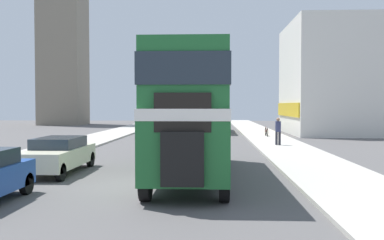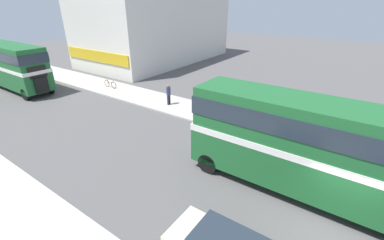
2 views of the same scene
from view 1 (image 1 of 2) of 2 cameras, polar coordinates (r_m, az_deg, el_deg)
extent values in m
plane|color=#565454|center=(14.35, -6.65, -8.66)|extent=(120.00, 120.00, 0.00)
cube|color=#B7B2A8|center=(14.84, 20.32, -8.19)|extent=(3.50, 120.00, 0.12)
cube|color=#1E602D|center=(15.89, 0.00, -2.63)|extent=(2.44, 10.04, 1.74)
cube|color=white|center=(15.84, 0.00, 1.07)|extent=(2.47, 10.09, 0.32)
cube|color=#1E602D|center=(15.87, 0.00, 5.07)|extent=(2.39, 9.84, 1.90)
cube|color=#232D38|center=(15.87, 0.00, 5.41)|extent=(2.47, 9.94, 0.85)
cube|color=black|center=(10.82, -1.30, -5.25)|extent=(1.10, 0.20, 1.39)
cube|color=black|center=(10.87, -1.25, 1.01)|extent=(1.47, 0.12, 1.01)
cylinder|color=black|center=(11.98, -6.19, -8.21)|extent=(0.28, 1.06, 1.06)
cylinder|color=black|center=(11.85, 4.31, -8.32)|extent=(0.28, 1.06, 1.06)
cylinder|color=black|center=(20.09, -2.53, -4.09)|extent=(0.28, 1.06, 1.06)
cylinder|color=black|center=(20.01, 3.66, -4.11)|extent=(0.28, 1.06, 1.06)
cube|color=#1E602D|center=(42.80, 1.58, 0.23)|extent=(2.54, 9.72, 1.70)
cube|color=white|center=(42.78, 1.58, 1.57)|extent=(2.57, 9.77, 0.31)
cube|color=#1E602D|center=(42.79, 1.58, 3.02)|extent=(2.49, 9.52, 1.86)
cube|color=#232D38|center=(42.79, 1.58, 3.15)|extent=(2.57, 9.62, 0.84)
cube|color=black|center=(37.84, 1.43, -0.13)|extent=(1.14, 0.20, 1.36)
cube|color=black|center=(37.96, 1.43, 1.62)|extent=(1.53, 0.12, 0.99)
cylinder|color=black|center=(38.86, -0.21, -1.16)|extent=(0.28, 1.06, 1.06)
cylinder|color=black|center=(38.81, 3.13, -1.17)|extent=(0.28, 1.06, 1.06)
cylinder|color=black|center=(46.77, 0.29, -0.64)|extent=(0.28, 1.06, 1.06)
cylinder|color=black|center=(46.73, 3.06, -0.64)|extent=(0.28, 1.06, 1.06)
cylinder|color=black|center=(13.75, -21.21, -7.90)|extent=(0.20, 0.64, 0.64)
cube|color=beige|center=(17.56, -17.47, -4.70)|extent=(1.74, 4.53, 0.69)
cube|color=#232D38|center=(17.68, -17.29, -2.87)|extent=(1.53, 2.36, 0.40)
cylinder|color=black|center=(16.23, -22.27, -6.42)|extent=(0.20, 0.64, 0.64)
cylinder|color=black|center=(15.65, -17.11, -6.67)|extent=(0.20, 0.64, 0.64)
cylinder|color=black|center=(19.56, -17.74, -4.96)|extent=(0.20, 0.64, 0.64)
cylinder|color=black|center=(19.08, -13.39, -5.09)|extent=(0.20, 0.64, 0.64)
cylinder|color=#282833|center=(27.80, 11.20, -2.41)|extent=(0.16, 0.16, 0.85)
cylinder|color=#282833|center=(27.83, 11.60, -2.41)|extent=(0.16, 0.16, 0.85)
cylinder|color=navy|center=(27.77, 11.41, -0.86)|extent=(0.35, 0.35, 0.67)
sphere|color=#9E7051|center=(27.75, 11.42, 0.07)|extent=(0.23, 0.23, 0.23)
torus|color=black|center=(35.02, 10.02, -1.62)|extent=(0.05, 0.71, 0.71)
torus|color=black|center=(36.06, 9.81, -1.52)|extent=(0.05, 0.71, 0.71)
cylinder|color=maroon|center=(35.53, 9.91, -1.33)|extent=(0.04, 1.06, 0.34)
cylinder|color=maroon|center=(35.90, 9.84, -1.19)|extent=(0.04, 0.04, 0.43)
cube|color=gray|center=(62.13, -16.80, 10.04)|extent=(5.63, 5.63, 22.95)
cube|color=gold|center=(41.14, 12.63, 1.37)|extent=(0.12, 10.76, 1.23)
camera|label=2|loc=(19.03, -35.84, 18.11)|focal=24.00mm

